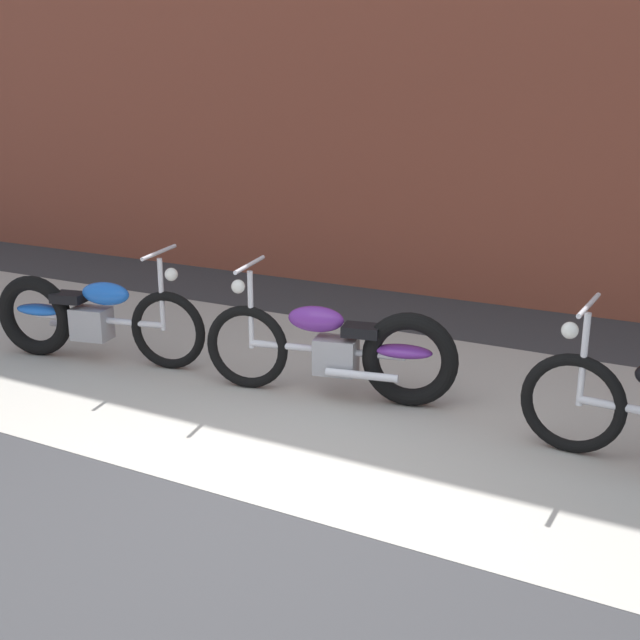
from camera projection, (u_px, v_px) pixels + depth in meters
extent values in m
plane|color=#38383A|center=(260.00, 507.00, 4.50)|extent=(80.00, 80.00, 0.00)
cube|color=#B2ADA3|center=(383.00, 403.00, 5.97)|extent=(36.00, 3.50, 0.01)
cube|color=brown|center=(525.00, 21.00, 8.05)|extent=(36.00, 0.50, 5.94)
torus|color=black|center=(168.00, 330.00, 6.62)|extent=(0.68, 0.22, 0.68)
torus|color=black|center=(35.00, 316.00, 6.96)|extent=(0.74, 0.28, 0.73)
cylinder|color=silver|center=(100.00, 320.00, 6.78)|extent=(1.22, 0.31, 0.06)
cube|color=#99999E|center=(92.00, 323.00, 6.82)|extent=(0.36, 0.28, 0.28)
ellipsoid|color=blue|center=(106.00, 294.00, 6.69)|extent=(0.47, 0.28, 0.20)
ellipsoid|color=blue|center=(39.00, 310.00, 6.93)|extent=(0.47, 0.27, 0.10)
cube|color=black|center=(69.00, 297.00, 6.81)|extent=(0.32, 0.25, 0.08)
cylinder|color=silver|center=(162.00, 295.00, 6.55)|extent=(0.05, 0.05, 0.62)
cylinder|color=silver|center=(159.00, 252.00, 6.44)|extent=(0.15, 0.57, 0.03)
sphere|color=white|center=(171.00, 274.00, 6.47)|extent=(0.11, 0.11, 0.11)
cylinder|color=silver|center=(78.00, 325.00, 7.04)|extent=(0.55, 0.17, 0.06)
torus|color=black|center=(247.00, 347.00, 6.19)|extent=(0.68, 0.22, 0.68)
torus|color=black|center=(410.00, 360.00, 5.83)|extent=(0.74, 0.27, 0.73)
cylinder|color=silver|center=(326.00, 350.00, 6.01)|extent=(1.22, 0.30, 0.06)
cube|color=#99999E|center=(336.00, 356.00, 6.00)|extent=(0.36, 0.28, 0.28)
ellipsoid|color=#6B2D93|center=(316.00, 319.00, 5.96)|extent=(0.47, 0.27, 0.20)
ellipsoid|color=#6B2D93|center=(403.00, 351.00, 5.83)|extent=(0.47, 0.27, 0.10)
cube|color=black|center=(362.00, 330.00, 5.88)|extent=(0.31, 0.25, 0.08)
cylinder|color=silver|center=(251.00, 310.00, 6.10)|extent=(0.05, 0.05, 0.62)
cylinder|color=silver|center=(250.00, 265.00, 5.99)|extent=(0.15, 0.57, 0.03)
sphere|color=white|center=(238.00, 287.00, 6.07)|extent=(0.11, 0.11, 0.11)
cylinder|color=silver|center=(362.00, 375.00, 5.82)|extent=(0.55, 0.17, 0.06)
torus|color=black|center=(572.00, 404.00, 5.08)|extent=(0.68, 0.10, 0.68)
cylinder|color=silver|center=(583.00, 360.00, 4.98)|extent=(0.05, 0.05, 0.62)
cylinder|color=silver|center=(589.00, 305.00, 4.87)|extent=(0.05, 0.58, 0.03)
sphere|color=white|center=(570.00, 330.00, 4.97)|extent=(0.11, 0.11, 0.11)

